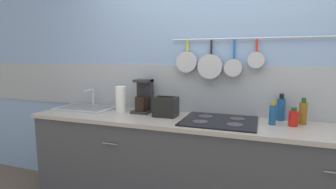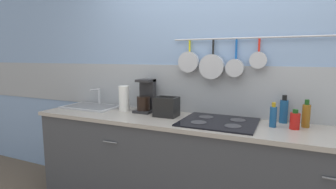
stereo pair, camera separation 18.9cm
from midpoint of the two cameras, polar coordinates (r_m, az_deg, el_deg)
wall_back at (r=2.47m, az=9.43°, el=3.89°), size 7.20×0.15×2.60m
cabinet_base at (r=2.37m, az=7.40°, el=-17.23°), size 3.32×0.57×0.89m
countertop at (r=2.21m, az=7.62°, el=-6.37°), size 3.36×0.59×0.03m
sink_basin at (r=2.89m, az=-19.24°, el=-2.65°), size 0.57×0.36×0.19m
paper_towel_roll at (r=2.62m, az=-12.25°, el=-0.99°), size 0.10×0.10×0.25m
coffee_maker at (r=2.56m, az=-7.44°, el=-0.91°), size 0.17×0.20×0.32m
toaster at (r=2.37m, az=-2.75°, el=-2.67°), size 0.22×0.16×0.18m
cooktop at (r=2.21m, az=8.71°, el=-5.73°), size 0.61×0.52×0.01m
bottle_olive_oil at (r=2.20m, az=19.55°, el=-4.09°), size 0.05×0.05×0.19m
bottle_sesame_oil at (r=2.37m, az=21.32°, el=-2.93°), size 0.07×0.07×0.23m
bottle_vinegar at (r=2.22m, az=23.45°, el=-4.73°), size 0.07×0.07×0.15m
bottle_cooking_wine at (r=2.31m, az=25.28°, el=-3.61°), size 0.06×0.06×0.21m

